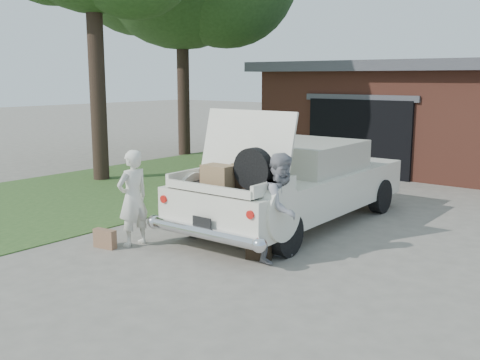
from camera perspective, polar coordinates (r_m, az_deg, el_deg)
The scene contains 7 objects.
ground at distance 9.40m, azimuth -2.30°, elevation -7.13°, with size 90.00×90.00×0.00m, color gray.
grass_strip at distance 15.26m, azimuth -10.59°, elevation -0.42°, with size 6.00×16.00×0.02m, color #2D4C1E.
sedan at distance 10.90m, azimuth 5.59°, elevation -0.28°, with size 2.30×5.62×2.29m.
woman_left at distance 9.63m, azimuth -10.83°, elevation -1.82°, with size 0.60×0.39×1.65m, color silver.
woman_right at distance 8.70m, azimuth 4.32°, elevation -2.79°, with size 0.83×0.64×1.70m, color gray.
suitcase_left at distance 9.74m, azimuth -13.56°, elevation -5.82°, with size 0.41×0.13×0.32m, color #93684A.
suitcase_right at distance 8.86m, azimuth 1.90°, elevation -7.19°, with size 0.40×0.13×0.31m, color black.
Camera 1 is at (5.87, -6.77, 2.84)m, focal length 42.00 mm.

